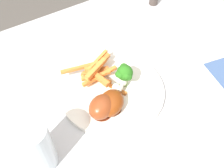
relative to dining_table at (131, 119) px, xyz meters
The scene contains 7 objects.
dining_table is the anchor object (origin of this frame).
dinner_plate 0.12m from the dining_table, 126.62° to the left, with size 0.26×0.26×0.01m, color white.
broccoli_floret_front 0.16m from the dining_table, 94.03° to the left, with size 0.04×0.05×0.06m.
carrot_fries_pile 0.17m from the dining_table, 115.79° to the left, with size 0.14×0.14×0.05m.
chicken_drumstick_near 0.16m from the dining_table, behind, with size 0.11×0.08×0.05m.
chicken_drumstick_far 0.14m from the dining_table, behind, with size 0.12×0.10×0.04m.
water_glass 0.31m from the dining_table, behind, with size 0.07×0.07×0.13m, color silver.
Camera 1 is at (-0.26, -0.31, 1.30)m, focal length 43.06 mm.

